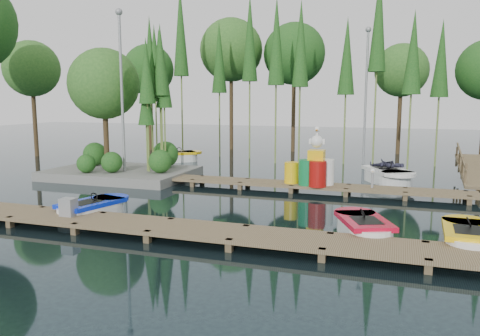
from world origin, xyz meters
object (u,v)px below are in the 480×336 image
(boat_yellow_far, at_px, (178,157))
(yellow_barrel, at_px, (291,173))
(utility_cabinet, at_px, (68,207))
(drum_cluster, at_px, (317,168))
(boat_blue, at_px, (93,210))
(boat_red, at_px, (363,228))
(island, at_px, (117,106))

(boat_yellow_far, distance_m, yellow_barrel, 10.19)
(utility_cabinet, distance_m, yellow_barrel, 8.46)
(yellow_barrel, bearing_deg, utility_cabinet, -124.12)
(drum_cluster, bearing_deg, utility_cabinet, -130.00)
(boat_blue, relative_size, boat_yellow_far, 0.93)
(boat_yellow_far, bearing_deg, boat_blue, -95.88)
(drum_cluster, bearing_deg, boat_yellow_far, 144.20)
(utility_cabinet, height_order, drum_cluster, drum_cluster)
(boat_red, relative_size, utility_cabinet, 5.33)
(island, height_order, yellow_barrel, island)
(boat_blue, xyz_separation_m, drum_cluster, (5.74, 5.79, 0.71))
(boat_blue, height_order, boat_red, boat_blue)
(island, xyz_separation_m, boat_red, (11.30, -6.22, -2.95))
(island, bearing_deg, boat_red, -28.84)
(island, distance_m, boat_blue, 8.13)
(island, bearing_deg, boat_blue, -62.74)
(drum_cluster, bearing_deg, island, 174.11)
(boat_blue, distance_m, boat_yellow_far, 12.68)
(boat_yellow_far, distance_m, drum_cluster, 11.09)
(island, xyz_separation_m, drum_cluster, (9.21, -0.95, -2.24))
(boat_red, bearing_deg, boat_blue, 161.55)
(island, xyz_separation_m, boat_yellow_far, (0.23, 5.52, -2.90))
(boat_red, xyz_separation_m, drum_cluster, (-2.09, 5.27, 0.72))
(boat_blue, distance_m, yellow_barrel, 7.62)
(boat_red, height_order, boat_yellow_far, boat_yellow_far)
(boat_yellow_far, relative_size, utility_cabinet, 5.65)
(island, relative_size, boat_blue, 2.62)
(island, height_order, drum_cluster, island)
(utility_cabinet, bearing_deg, boat_red, 11.31)
(boat_red, xyz_separation_m, yellow_barrel, (-3.09, 5.43, 0.48))
(boat_red, distance_m, drum_cluster, 5.72)
(boat_red, relative_size, boat_yellow_far, 0.94)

